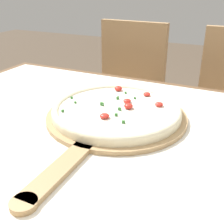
{
  "coord_description": "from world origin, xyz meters",
  "views": [
    {
      "loc": [
        0.26,
        -0.52,
        1.08
      ],
      "look_at": [
        -0.03,
        0.11,
        0.76
      ],
      "focal_mm": 45.0,
      "sensor_mm": 36.0,
      "label": 1
    }
  ],
  "objects": [
    {
      "name": "pizza_peel",
      "position": [
        -0.03,
        0.11,
        0.74
      ],
      "size": [
        0.4,
        0.61,
        0.01
      ],
      "color": "tan",
      "rests_on": "towel_cloth"
    },
    {
      "name": "dining_table",
      "position": [
        0.0,
        0.0,
        0.63
      ],
      "size": [
        1.39,
        1.03,
        0.73
      ],
      "color": "brown",
      "rests_on": "ground_plane"
    },
    {
      "name": "pizza",
      "position": [
        -0.03,
        0.14,
        0.76
      ],
      "size": [
        0.36,
        0.36,
        0.03
      ],
      "color": "beige",
      "rests_on": "pizza_peel"
    },
    {
      "name": "towel_cloth",
      "position": [
        0.0,
        0.0,
        0.73
      ],
      "size": [
        1.31,
        0.95,
        0.0
      ],
      "color": "white",
      "rests_on": "dining_table"
    },
    {
      "name": "chair_left",
      "position": [
        -0.3,
        0.84,
        0.52
      ],
      "size": [
        0.42,
        0.42,
        0.89
      ],
      "rotation": [
        0.0,
        0.0,
        -0.04
      ],
      "color": "tan",
      "rests_on": "ground_plane"
    }
  ]
}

